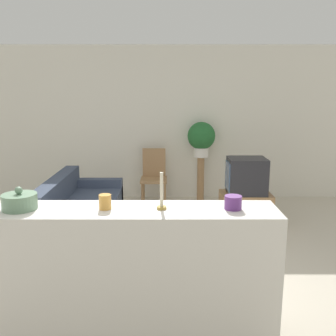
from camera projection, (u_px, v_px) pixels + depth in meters
The scene contains 13 objects.
ground_plane at pixel (124, 296), 3.60m from camera, with size 14.00×14.00×0.00m, color beige.
wall_back at pixel (145, 124), 6.68m from camera, with size 9.00×0.06×2.70m.
couch at pixel (81, 215), 5.06m from camera, with size 0.88×1.79×0.78m.
tv_stand at pixel (246, 209), 5.42m from camera, with size 0.72×0.47×0.48m.
television at pixel (247, 176), 5.32m from camera, with size 0.55×0.44×0.51m.
wooden_chair at pixel (155, 174), 6.41m from camera, with size 0.44×0.44×0.95m.
plant_stand at pixel (202, 179), 6.55m from camera, with size 0.12×0.12×0.80m.
potted_plant at pixel (202, 137), 6.40m from camera, with size 0.48×0.48×0.60m.
foreground_counter at pixel (112, 279), 2.81m from camera, with size 2.45×0.44×1.10m.
decorative_bowl at pixel (21, 201), 2.69m from camera, with size 0.25×0.25×0.17m.
candle_jar at pixel (106, 202), 2.69m from camera, with size 0.09×0.09×0.11m.
candlestick at pixel (163, 197), 2.68m from camera, with size 0.07×0.07×0.27m.
coffee_tin at pixel (234, 203), 2.68m from camera, with size 0.12×0.12×0.10m.
Camera 1 is at (0.43, -3.27, 1.94)m, focal length 40.00 mm.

